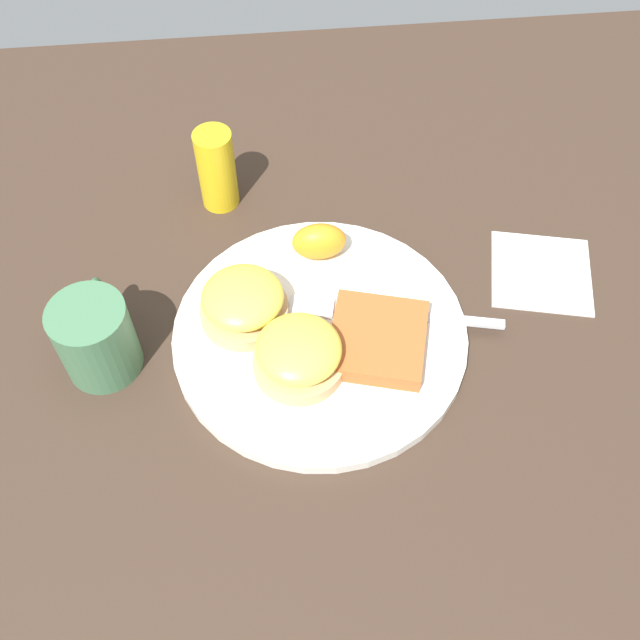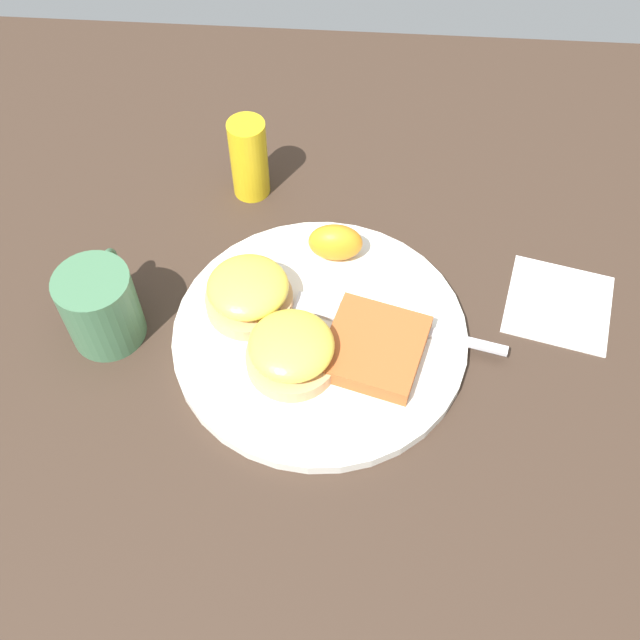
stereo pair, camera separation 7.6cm
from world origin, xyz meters
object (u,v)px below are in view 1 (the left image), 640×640
Objects in this scene: hashbrown_patty at (378,339)px; condiment_bottle at (217,169)px; orange_wedge at (319,241)px; sandwich_benedict_right at (299,354)px; cup at (96,338)px; fork at (381,314)px; sandwich_benedict_left at (243,303)px.

hashbrown_patty is 0.97× the size of condiment_bottle.
orange_wedge reaches higher than hashbrown_patty.
sandwich_benedict_right is 0.93× the size of hashbrown_patty.
hashbrown_patty is 0.93× the size of cup.
orange_wedge is at bearing 32.28° from fork.
cup is at bearing 86.59° from hashbrown_patty.
condiment_bottle is (0.19, 0.02, 0.01)m from sandwich_benedict_left.
sandwich_benedict_left is at bearing 84.43° from fork.
sandwich_benedict_right is 0.11m from fork.
condiment_bottle is (0.11, 0.11, 0.02)m from orange_wedge.
sandwich_benedict_left is 0.87× the size of cup.
sandwich_benedict_right is 0.87× the size of cup.
orange_wedge is 0.11m from fork.
sandwich_benedict_left is 0.91× the size of condiment_bottle.
condiment_bottle is at bearing 16.16° from sandwich_benedict_right.
fork is 2.20× the size of condiment_bottle.
orange_wedge is at bearing -48.48° from sandwich_benedict_left.
condiment_bottle reaches higher than hashbrown_patty.
orange_wedge reaches higher than fork.
sandwich_benedict_left is 0.14m from hashbrown_patty.
hashbrown_patty is at bearing -93.41° from cup.
orange_wedge is at bearing -13.45° from sandwich_benedict_right.
cup reaches higher than hashbrown_patty.
condiment_bottle reaches higher than sandwich_benedict_right.
hashbrown_patty is 0.28m from condiment_bottle.
sandwich_benedict_right is 0.91× the size of condiment_bottle.
hashbrown_patty is 0.44× the size of fork.
sandwich_benedict_left is 0.19m from condiment_bottle.
orange_wedge is at bearing -135.12° from condiment_bottle.
sandwich_benedict_left is at bearing 131.52° from orange_wedge.
fork is (0.05, -0.09, -0.02)m from sandwich_benedict_right.
hashbrown_patty is at bearing -77.44° from sandwich_benedict_right.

